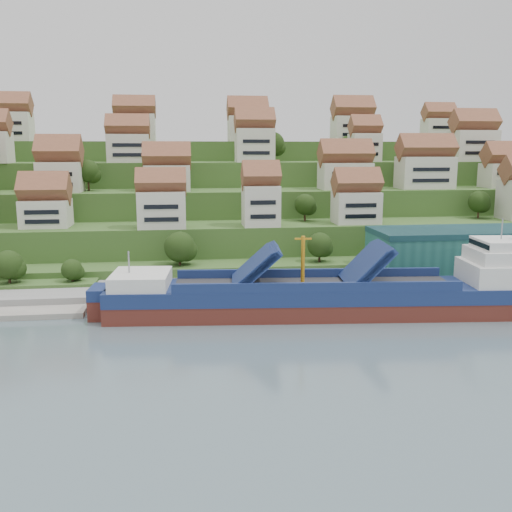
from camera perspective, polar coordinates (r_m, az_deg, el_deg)
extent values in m
plane|color=slate|center=(101.88, 3.14, -5.84)|extent=(300.00, 300.00, 0.00)
cube|color=gray|center=(120.60, 11.22, -2.86)|extent=(180.00, 14.00, 2.20)
cube|color=#2D4C1E|center=(184.83, -1.74, 2.34)|extent=(260.00, 128.00, 4.00)
cube|color=#2D4C1E|center=(189.29, -1.89, 3.61)|extent=(260.00, 118.00, 11.00)
cube|color=#2D4C1E|center=(196.81, -2.13, 4.91)|extent=(260.00, 102.00, 18.00)
cube|color=#2D4C1E|center=(204.42, -2.34, 6.11)|extent=(260.00, 86.00, 25.00)
cube|color=#2D4C1E|center=(213.14, -2.57, 7.11)|extent=(260.00, 68.00, 31.00)
cube|color=beige|center=(141.05, -20.25, 4.02)|extent=(10.71, 8.57, 6.26)
cube|color=beige|center=(132.41, -9.40, 4.60)|extent=(10.82, 7.03, 8.36)
cube|color=beige|center=(133.96, 0.48, 5.04)|extent=(8.37, 7.62, 9.44)
cube|color=beige|center=(141.06, 9.97, 4.79)|extent=(10.76, 7.73, 7.59)
cube|color=beige|center=(154.70, -18.96, 7.49)|extent=(10.67, 8.98, 7.56)
cube|color=beige|center=(152.27, -8.86, 7.72)|extent=(11.84, 7.90, 6.62)
cube|color=beige|center=(158.01, 8.90, 7.91)|extent=(13.57, 8.36, 7.08)
cube|color=beige|center=(165.29, 16.53, 8.00)|extent=(14.77, 8.18, 8.68)
cube|color=beige|center=(176.60, 23.24, 7.41)|extent=(9.50, 8.04, 6.77)
cube|color=beige|center=(166.08, -12.63, 10.45)|extent=(11.49, 7.30, 7.78)
cube|color=beige|center=(167.09, -0.14, 11.00)|extent=(10.88, 7.79, 9.49)
cube|color=beige|center=(174.93, 10.80, 10.60)|extent=(8.58, 7.14, 8.24)
cube|color=beige|center=(187.34, 20.87, 10.24)|extent=(12.94, 8.47, 9.20)
cube|color=beige|center=(192.45, -23.34, 11.77)|extent=(12.39, 8.03, 8.61)
cube|color=beige|center=(184.79, -11.99, 12.43)|extent=(12.26, 7.51, 8.30)
cube|color=beige|center=(185.41, -0.85, 12.59)|extent=(12.22, 8.15, 7.90)
cube|color=beige|center=(193.72, 9.61, 12.40)|extent=(12.75, 8.73, 8.14)
cube|color=beige|center=(205.94, 17.76, 11.87)|extent=(10.09, 7.05, 7.65)
ellipsoid|color=#243D14|center=(127.53, 6.38, 1.11)|extent=(5.54, 5.54, 5.54)
ellipsoid|color=#243D14|center=(124.02, -7.66, 0.91)|extent=(6.66, 6.66, 6.66)
ellipsoid|color=#243D14|center=(159.34, 21.41, 5.08)|extent=(5.64, 5.64, 5.64)
ellipsoid|color=#243D14|center=(163.27, 23.99, 5.74)|extent=(5.29, 5.29, 5.29)
ellipsoid|color=#243D14|center=(143.59, 4.92, 5.16)|extent=(5.30, 5.30, 5.30)
ellipsoid|color=#243D14|center=(168.25, 14.83, 8.32)|extent=(4.65, 4.65, 4.65)
ellipsoid|color=#243D14|center=(159.30, -20.22, 7.69)|extent=(4.85, 4.85, 4.85)
ellipsoid|color=#243D14|center=(155.88, -16.47, 8.15)|extent=(5.86, 5.86, 5.86)
ellipsoid|color=#243D14|center=(171.31, 1.71, 11.17)|extent=(6.82, 6.82, 6.82)
ellipsoid|color=#243D14|center=(179.19, 9.15, 10.93)|extent=(5.37, 5.37, 5.37)
ellipsoid|color=#243D14|center=(179.36, 11.43, 10.32)|extent=(4.43, 4.43, 4.43)
ellipsoid|color=#243D14|center=(122.00, -23.52, -0.81)|extent=(5.73, 5.73, 5.73)
ellipsoid|color=#243D14|center=(119.46, -17.93, -1.30)|extent=(4.21, 4.21, 4.21)
cube|color=#236058|center=(134.73, 24.05, 0.48)|extent=(60.00, 15.00, 10.00)
cylinder|color=gray|center=(114.25, 11.15, -0.99)|extent=(0.16, 0.16, 8.00)
cube|color=maroon|center=(113.77, 11.51, 0.79)|extent=(1.20, 0.05, 0.80)
cube|color=#59231B|center=(102.24, 6.80, -5.26)|extent=(76.51, 18.22, 4.86)
cube|color=navy|center=(101.41, 6.84, -3.53)|extent=(76.52, 18.33, 2.53)
cube|color=silver|center=(100.78, -11.44, -2.34)|extent=(10.64, 11.88, 2.53)
cube|color=#262628|center=(100.81, 5.77, -2.86)|extent=(49.26, 14.10, 0.29)
cube|color=navy|center=(99.13, -0.32, -1.08)|extent=(8.19, 11.32, 6.72)
cube|color=navy|center=(101.70, 10.69, -0.96)|extent=(7.82, 11.29, 7.10)
cylinder|color=orange|center=(99.63, 4.71, -0.48)|extent=(0.74, 0.74, 8.74)
cube|color=silver|center=(110.06, 23.08, -1.53)|extent=(12.58, 12.05, 3.89)
cube|color=silver|center=(109.48, 23.20, 0.06)|extent=(10.54, 10.72, 2.43)
cube|color=silver|center=(109.15, 23.27, 1.11)|extent=(8.50, 9.39, 1.75)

